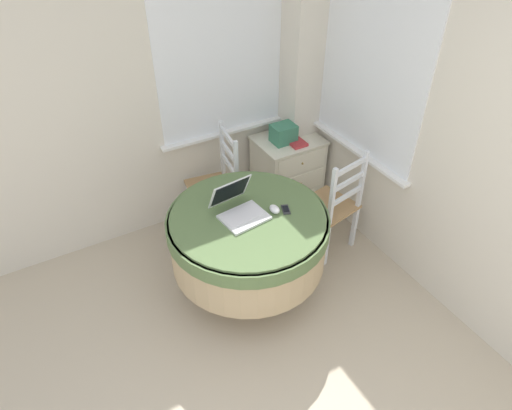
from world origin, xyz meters
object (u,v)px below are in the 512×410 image
corner_cabinet (287,170)px  dining_chair_near_right_window (332,206)px  computer_mouse (275,209)px  round_dining_table (248,235)px  dining_chair_near_back_window (217,185)px  storage_box (283,134)px  cell_phone (286,209)px  book_on_cabinet (296,142)px  laptop (239,208)px

corner_cabinet → dining_chair_near_right_window: bearing=-94.4°
computer_mouse → corner_cabinet: 1.22m
round_dining_table → dining_chair_near_back_window: size_ratio=1.20×
storage_box → dining_chair_near_right_window: bearing=-89.4°
cell_phone → dining_chair_near_right_window: (0.57, 0.17, -0.30)m
dining_chair_near_right_window → book_on_cabinet: dining_chair_near_right_window is taller
laptop → computer_mouse: (0.22, -0.10, -0.03)m
cell_phone → laptop: bearing=157.6°
laptop → cell_phone: laptop is taller
dining_chair_near_right_window → corner_cabinet: 0.76m
dining_chair_near_right_window → storage_box: bearing=90.6°
computer_mouse → storage_box: bearing=54.4°
storage_box → book_on_cabinet: size_ratio=1.00×
corner_cabinet → book_on_cabinet: 0.36m
book_on_cabinet → computer_mouse: bearing=-131.5°
cell_phone → corner_cabinet: 1.18m
storage_box → round_dining_table: bearing=-134.5°
round_dining_table → storage_box: bearing=45.5°
computer_mouse → corner_cabinet: size_ratio=0.14×
round_dining_table → computer_mouse: (0.18, -0.06, 0.21)m
dining_chair_near_back_window → corner_cabinet: (0.74, 0.03, -0.11)m
dining_chair_near_back_window → storage_box: size_ratio=4.61×
computer_mouse → storage_box: 1.09m
computer_mouse → cell_phone: 0.08m
computer_mouse → book_on_cabinet: 1.09m
corner_cabinet → computer_mouse: bearing=-128.0°
laptop → dining_chair_near_back_window: 0.86m
book_on_cabinet → corner_cabinet: bearing=101.3°
computer_mouse → storage_box: storage_box is taller
round_dining_table → dining_chair_near_back_window: (0.14, 0.81, -0.11)m
storage_box → dining_chair_near_back_window: bearing=-178.5°
laptop → corner_cabinet: bearing=40.7°
round_dining_table → laptop: 0.24m
round_dining_table → book_on_cabinet: round_dining_table is taller
computer_mouse → dining_chair_near_right_window: 0.73m
computer_mouse → dining_chair_near_back_window: (-0.04, 0.87, -0.32)m
laptop → dining_chair_near_back_window: size_ratio=0.40×
dining_chair_near_back_window → dining_chair_near_right_window: size_ratio=1.00×
cell_phone → book_on_cabinet: size_ratio=0.55×
dining_chair_near_back_window → corner_cabinet: bearing=2.0°
cell_phone → storage_box: bearing=58.5°
cell_phone → storage_box: (0.56, 0.91, 0.00)m
dining_chair_near_back_window → corner_cabinet: dining_chair_near_back_window is taller
round_dining_table → book_on_cabinet: (0.90, 0.75, 0.13)m
corner_cabinet → round_dining_table: bearing=-136.4°
laptop → storage_box: laptop is taller
laptop → dining_chair_near_right_window: bearing=2.8°
round_dining_table → book_on_cabinet: bearing=40.0°
laptop → book_on_cabinet: (0.94, 0.71, -0.11)m
laptop → corner_cabinet: laptop is taller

